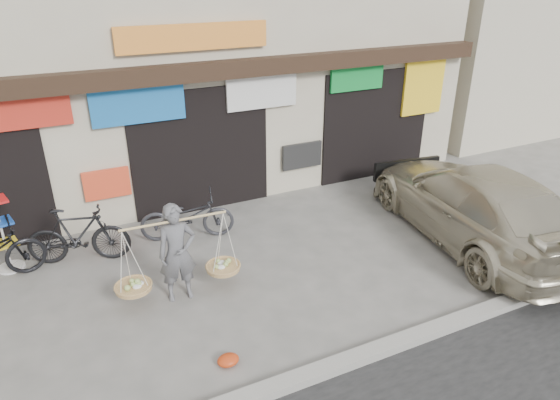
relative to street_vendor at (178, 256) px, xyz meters
name	(u,v)px	position (x,y,z in m)	size (l,w,h in m)	color
ground	(269,291)	(1.37, -0.50, -0.77)	(70.00, 70.00, 0.00)	slate
kerb	(331,367)	(1.37, -2.50, -0.71)	(70.00, 0.25, 0.12)	gray
shophouse_block	(159,33)	(1.36, 5.92, 2.68)	(14.00, 6.32, 7.00)	#BBB198
neighbor_east	(529,19)	(14.87, 6.50, 2.43)	(12.00, 7.00, 6.40)	#BBB39B
street_vendor	(178,256)	(0.00, 0.00, 0.00)	(2.02, 0.63, 1.67)	#5C5C61
bike_1	(78,235)	(-1.35, 1.84, -0.23)	(0.51, 1.81, 1.09)	black
bike_2	(187,216)	(0.66, 1.86, -0.29)	(0.64, 1.83, 0.96)	#2D2D32
suv	(474,203)	(5.73, -0.54, -0.02)	(2.78, 5.42, 1.51)	#BEB499
display_rack	(3,236)	(-2.54, 2.15, -0.10)	(0.48, 0.48, 1.66)	silver
red_bag	(228,360)	(0.16, -1.79, -0.70)	(0.31, 0.25, 0.14)	#BE3711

